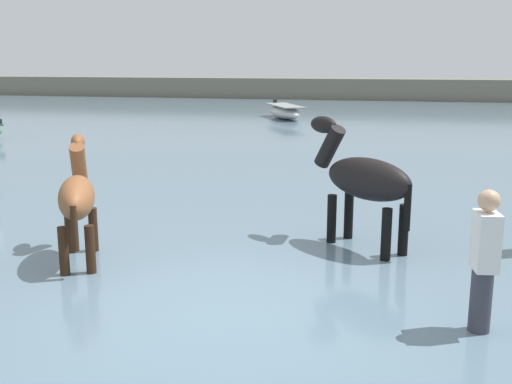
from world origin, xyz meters
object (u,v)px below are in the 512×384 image
horse_trailing_black (364,182)px  boat_far_inshore (285,112)px  person_wading_mid (483,271)px  horse_lead_chestnut (77,199)px

horse_trailing_black → boat_far_inshore: (-4.43, 18.06, -0.62)m
horse_trailing_black → person_wading_mid: (1.24, -2.40, -0.31)m
horse_trailing_black → person_wading_mid: 2.72m
horse_lead_chestnut → boat_far_inshore: 19.48m
horse_trailing_black → boat_far_inshore: size_ratio=0.60×
horse_trailing_black → person_wading_mid: bearing=-62.6°
horse_lead_chestnut → boat_far_inshore: size_ratio=0.54×
boat_far_inshore → person_wading_mid: (5.67, -20.46, 0.31)m
person_wading_mid → horse_trailing_black: bearing=117.4°
horse_lead_chestnut → person_wading_mid: (4.68, -1.02, -0.20)m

